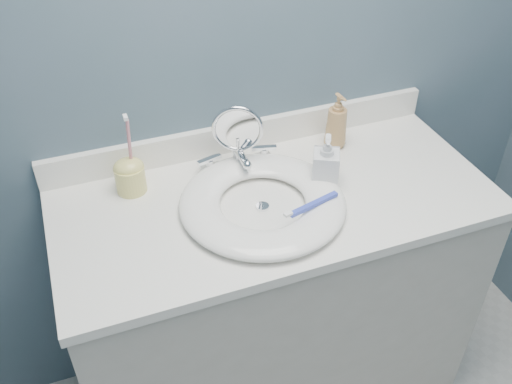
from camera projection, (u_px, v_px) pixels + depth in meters
name	position (u px, v px, depth m)	size (l,w,h in m)	color
back_wall	(241.00, 49.00, 1.58)	(2.20, 0.02, 2.40)	#435965
vanity_cabinet	(272.00, 305.00, 1.86)	(1.20, 0.55, 0.85)	beige
countertop	(275.00, 201.00, 1.59)	(1.22, 0.57, 0.03)	white
backsplash	(244.00, 135.00, 1.74)	(1.22, 0.02, 0.09)	white
basin	(263.00, 202.00, 1.53)	(0.45, 0.45, 0.04)	white
drain	(263.00, 207.00, 1.54)	(0.04, 0.04, 0.01)	silver
faucet	(238.00, 160.00, 1.67)	(0.25, 0.13, 0.07)	silver
makeup_mirror	(238.00, 137.00, 1.60)	(0.14, 0.08, 0.22)	silver
soap_bottle_amber	(337.00, 121.00, 1.73)	(0.07, 0.07, 0.18)	#AB804D
soap_bottle_clear	(326.00, 161.00, 1.58)	(0.07, 0.07, 0.16)	silver
toothbrush_holder	(130.00, 174.00, 1.57)	(0.08, 0.08, 0.24)	#E2D671
toothbrush_lying	(312.00, 205.00, 1.48)	(0.17, 0.06, 0.02)	#3445BB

